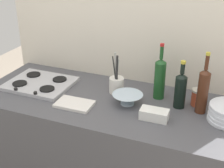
# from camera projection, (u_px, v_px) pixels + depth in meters

# --- Properties ---
(counter_block) EXTENTS (1.80, 0.70, 0.90)m
(counter_block) POSITION_uv_depth(u_px,v_px,m) (112.00, 157.00, 2.18)
(counter_block) COLOR #4C4C51
(counter_block) RESTS_ON ground
(backsplash_panel) EXTENTS (1.90, 0.06, 2.52)m
(backsplash_panel) POSITION_uv_depth(u_px,v_px,m) (132.00, 31.00, 2.15)
(backsplash_panel) COLOR beige
(backsplash_panel) RESTS_ON ground
(stovetop_hob) EXTENTS (0.45, 0.37, 0.04)m
(stovetop_hob) POSITION_uv_depth(u_px,v_px,m) (40.00, 83.00, 2.19)
(stovetop_hob) COLOR #B2B2B7
(stovetop_hob) RESTS_ON counter_block
(wine_bottle_leftmost) EXTENTS (0.07, 0.07, 0.30)m
(wine_bottle_leftmost) POSITION_uv_depth(u_px,v_px,m) (180.00, 89.00, 1.87)
(wine_bottle_leftmost) COLOR black
(wine_bottle_leftmost) RESTS_ON counter_block
(wine_bottle_mid_left) EXTENTS (0.07, 0.07, 0.37)m
(wine_bottle_mid_left) POSITION_uv_depth(u_px,v_px,m) (160.00, 78.00, 1.97)
(wine_bottle_mid_left) COLOR #19471E
(wine_bottle_mid_left) RESTS_ON counter_block
(wine_bottle_mid_right) EXTENTS (0.07, 0.07, 0.38)m
(wine_bottle_mid_right) POSITION_uv_depth(u_px,v_px,m) (203.00, 90.00, 1.80)
(wine_bottle_mid_right) COLOR #472314
(wine_bottle_mid_right) RESTS_ON counter_block
(mixing_bowl) EXTENTS (0.19, 0.19, 0.07)m
(mixing_bowl) POSITION_uv_depth(u_px,v_px,m) (128.00, 98.00, 1.94)
(mixing_bowl) COLOR silver
(mixing_bowl) RESTS_ON counter_block
(butter_dish) EXTENTS (0.17, 0.09, 0.06)m
(butter_dish) POSITION_uv_depth(u_px,v_px,m) (154.00, 114.00, 1.78)
(butter_dish) COLOR white
(butter_dish) RESTS_ON counter_block
(utensil_crock) EXTENTS (0.10, 0.10, 0.28)m
(utensil_crock) POSITION_uv_depth(u_px,v_px,m) (117.00, 84.00, 2.07)
(utensil_crock) COLOR silver
(utensil_crock) RESTS_ON counter_block
(condiment_jar_front) EXTENTS (0.08, 0.08, 0.11)m
(condiment_jar_front) POSITION_uv_depth(u_px,v_px,m) (197.00, 97.00, 1.92)
(condiment_jar_front) COLOR #C64C2D
(condiment_jar_front) RESTS_ON counter_block
(cutting_board) EXTENTS (0.23, 0.15, 0.02)m
(cutting_board) POSITION_uv_depth(u_px,v_px,m) (74.00, 104.00, 1.93)
(cutting_board) COLOR silver
(cutting_board) RESTS_ON counter_block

